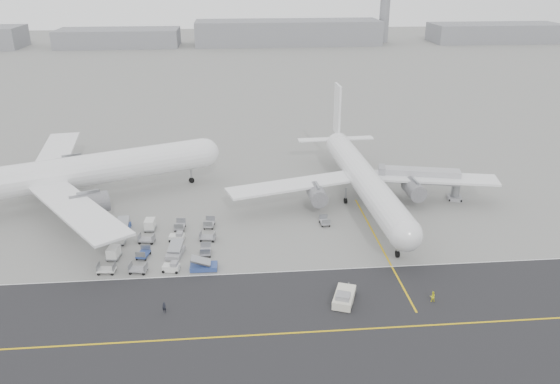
{
  "coord_description": "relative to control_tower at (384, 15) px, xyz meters",
  "views": [
    {
      "loc": [
        4.85,
        -77.61,
        45.88
      ],
      "look_at": [
        12.92,
        12.0,
        7.93
      ],
      "focal_mm": 35.0,
      "sensor_mm": 36.0,
      "label": 1
    }
  ],
  "objects": [
    {
      "name": "stray_dolly",
      "position": [
        -78.38,
        -250.87,
        -16.25
      ],
      "size": [
        1.79,
        2.73,
        1.62
      ],
      "primitive_type": null,
      "rotation": [
        0.0,
        0.0,
        0.07
      ],
      "color": "silver",
      "rests_on": "ground"
    },
    {
      "name": "ground_crew_a",
      "position": [
        -105.67,
        -276.69,
        -15.43
      ],
      "size": [
        0.67,
        0.51,
        1.65
      ],
      "primitive_type": "imported",
      "rotation": [
        0.0,
        0.0,
        -0.2
      ],
      "color": "black",
      "rests_on": "ground"
    },
    {
      "name": "ground_crew_b",
      "position": [
        -66.88,
        -277.41,
        -15.43
      ],
      "size": [
        0.87,
        0.72,
        1.65
      ],
      "primitive_type": "imported",
      "rotation": [
        0.0,
        0.0,
        3.02
      ],
      "color": "yellow",
      "rests_on": "ground"
    },
    {
      "name": "taxiway",
      "position": [
        -94.98,
        -282.98,
        -16.24
      ],
      "size": [
        220.0,
        59.0,
        0.03
      ],
      "color": "#252528",
      "rests_on": "ground"
    },
    {
      "name": "control_tower",
      "position": [
        0.0,
        0.0,
        0.0
      ],
      "size": [
        7.0,
        7.0,
        31.25
      ],
      "color": "gray",
      "rests_on": "ground"
    },
    {
      "name": "horizon_buildings",
      "position": [
        -70.0,
        -5.0,
        -16.25
      ],
      "size": [
        520.0,
        28.0,
        28.0
      ],
      "primitive_type": null,
      "color": "gray",
      "rests_on": "ground"
    },
    {
      "name": "jet_bridge",
      "position": [
        -56.52,
        -239.85,
        -11.65
      ],
      "size": [
        17.69,
        7.14,
        6.61
      ],
      "rotation": [
        0.0,
        0.0,
        -0.24
      ],
      "color": "gray",
      "rests_on": "ground"
    },
    {
      "name": "airliner_a",
      "position": [
        -129.38,
        -236.79,
        -9.64
      ],
      "size": [
        63.5,
        62.27,
        23.0
      ],
      "rotation": [
        0.0,
        0.0,
        1.95
      ],
      "color": "white",
      "rests_on": "ground"
    },
    {
      "name": "gse_cluster",
      "position": [
        -108.13,
        -257.68,
        -16.25
      ],
      "size": [
        26.37,
        25.6,
        2.18
      ],
      "primitive_type": null,
      "rotation": [
        0.0,
        0.0,
        -0.11
      ],
      "color": "#98989D",
      "rests_on": "ground"
    },
    {
      "name": "ground",
      "position": [
        -100.0,
        -265.0,
        -16.25
      ],
      "size": [
        700.0,
        700.0,
        0.0
      ],
      "primitive_type": "plane",
      "color": "gray",
      "rests_on": "ground"
    },
    {
      "name": "airliner_b",
      "position": [
        -69.17,
        -241.67,
        -10.62
      ],
      "size": [
        56.05,
        56.75,
        19.56
      ],
      "rotation": [
        0.0,
        0.0,
        0.04
      ],
      "color": "white",
      "rests_on": "ground"
    },
    {
      "name": "pushback_tug",
      "position": [
        -79.82,
        -276.48,
        -15.39
      ],
      "size": [
        4.47,
        7.36,
        2.1
      ],
      "rotation": [
        0.0,
        0.0,
        -0.36
      ],
      "color": "silver",
      "rests_on": "ground"
    }
  ]
}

